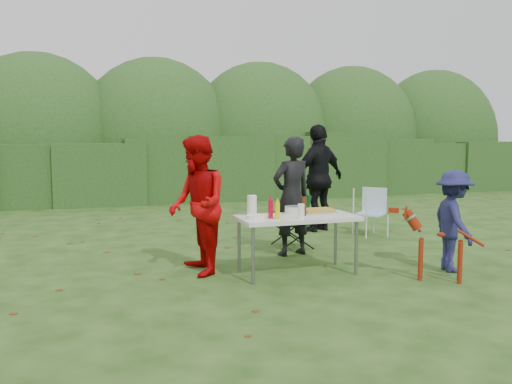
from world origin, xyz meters
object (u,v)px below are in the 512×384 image
object	(u,v)px
folding_table	(297,220)
person_cook	(292,196)
dog	(441,246)
beer_bottle	(304,206)
camping_chair	(292,221)
ketchup_bottle	(271,209)
child	(454,221)
mustard_bottle	(277,211)
lawn_chair	(370,212)
paper_towel_roll	(252,206)
person_red_jacket	(197,205)
person_black_puffy	(319,178)

from	to	relation	value
folding_table	person_cook	xyz separation A→B (m)	(0.35, 1.04, 0.18)
dog	beer_bottle	distance (m)	1.71
dog	camping_chair	world-z (taller)	dog
person_cook	ketchup_bottle	world-z (taller)	person_cook
child	mustard_bottle	xyz separation A→B (m)	(-2.28, 0.36, 0.19)
folding_table	person_cook	world-z (taller)	person_cook
person_cook	ketchup_bottle	bearing A→B (deg)	43.51
dog	lawn_chair	distance (m)	2.93
beer_bottle	paper_towel_roll	size ratio (longest dim) A/B	0.92
camping_chair	ketchup_bottle	world-z (taller)	ketchup_bottle
person_red_jacket	ketchup_bottle	bearing A→B (deg)	57.90
lawn_chair	beer_bottle	xyz separation A→B (m)	(-2.14, -2.00, 0.44)
person_black_puffy	dog	world-z (taller)	person_black_puffy
mustard_bottle	child	bearing A→B (deg)	-8.95
folding_table	beer_bottle	bearing A→B (deg)	4.98
person_red_jacket	camping_chair	size ratio (longest dim) A/B	2.09
child	camping_chair	xyz separation A→B (m)	(-1.38, 2.05, -0.23)
person_black_puffy	camping_chair	xyz separation A→B (m)	(-1.03, -1.22, -0.55)
child	camping_chair	distance (m)	2.48
child	mustard_bottle	world-z (taller)	child
dog	beer_bottle	world-z (taller)	beer_bottle
child	lawn_chair	bearing A→B (deg)	7.53
person_black_puffy	dog	bearing A→B (deg)	67.02
child	paper_towel_roll	bearing A→B (deg)	88.41
person_cook	paper_towel_roll	size ratio (longest dim) A/B	6.65
person_cook	person_red_jacket	bearing A→B (deg)	9.43
dog	ketchup_bottle	bearing A→B (deg)	16.05
mustard_bottle	person_black_puffy	bearing A→B (deg)	56.52
mustard_bottle	folding_table	bearing A→B (deg)	24.05
child	paper_towel_roll	xyz separation A→B (m)	(-2.50, 0.69, 0.22)
lawn_chair	paper_towel_roll	size ratio (longest dim) A/B	3.22
folding_table	paper_towel_roll	distance (m)	0.60
mustard_bottle	beer_bottle	xyz separation A→B (m)	(0.42, 0.15, 0.02)
paper_towel_roll	person_black_puffy	bearing A→B (deg)	50.33
camping_chair	ketchup_bottle	bearing A→B (deg)	71.81
person_red_jacket	person_black_puffy	distance (m)	3.65
ketchup_bottle	paper_towel_roll	xyz separation A→B (m)	(-0.16, 0.26, 0.02)
lawn_chair	mustard_bottle	xyz separation A→B (m)	(-2.56, -2.15, 0.42)
person_red_jacket	lawn_chair	size ratio (longest dim) A/B	2.09
folding_table	ketchup_bottle	bearing A→B (deg)	-169.39
ketchup_bottle	paper_towel_roll	bearing A→B (deg)	121.52
beer_bottle	lawn_chair	bearing A→B (deg)	43.09
dog	beer_bottle	bearing A→B (deg)	7.22
camping_chair	mustard_bottle	size ratio (longest dim) A/B	4.21
person_red_jacket	paper_towel_roll	size ratio (longest dim) A/B	6.75
person_red_jacket	lawn_chair	bearing A→B (deg)	113.79
person_black_puffy	lawn_chair	bearing A→B (deg)	108.34
folding_table	paper_towel_roll	xyz separation A→B (m)	(-0.54, 0.18, 0.18)
person_black_puffy	mustard_bottle	world-z (taller)	person_black_puffy
person_cook	ketchup_bottle	size ratio (longest dim) A/B	7.86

